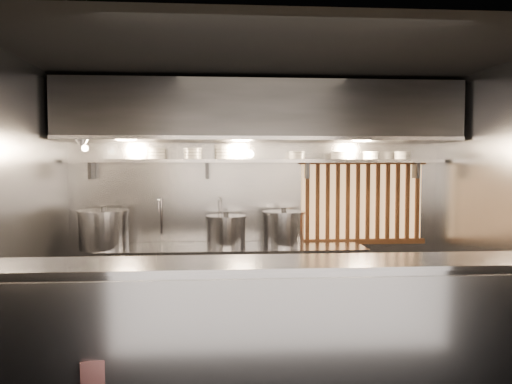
{
  "coord_description": "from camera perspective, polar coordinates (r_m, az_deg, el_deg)",
  "views": [
    {
      "loc": [
        -0.46,
        -4.56,
        1.84
      ],
      "look_at": [
        -0.08,
        0.55,
        1.56
      ],
      "focal_mm": 35.0,
      "sensor_mm": 36.0,
      "label": 1
    }
  ],
  "objects": [
    {
      "name": "wall_left",
      "position": [
        4.92,
        -25.6,
        -2.27
      ],
      "size": [
        0.0,
        3.0,
        3.0
      ],
      "primitive_type": "plane",
      "rotation": [
        1.57,
        0.0,
        1.57
      ],
      "color": "gray",
      "rests_on": "floor"
    },
    {
      "name": "floor",
      "position": [
        4.94,
        1.49,
        -18.71
      ],
      "size": [
        4.5,
        4.5,
        0.0
      ],
      "primitive_type": "plane",
      "color": "black",
      "rests_on": "ground"
    },
    {
      "name": "bowl_stack_3",
      "position": [
        5.95,
        4.7,
        4.19
      ],
      "size": [
        0.2,
        0.2,
        0.09
      ],
      "color": "silver",
      "rests_on": "bowl_shelf"
    },
    {
      "name": "stock_pot_left",
      "position": [
        5.84,
        -17.01,
        -4.07
      ],
      "size": [
        0.72,
        0.72,
        0.47
      ],
      "rotation": [
        0.0,
        0.0,
        -0.33
      ],
      "color": "#9A9AA0",
      "rests_on": "cooking_bench"
    },
    {
      "name": "stock_pot_right",
      "position": [
        5.81,
        3.18,
        -4.14
      ],
      "size": [
        0.59,
        0.59,
        0.44
      ],
      "rotation": [
        0.0,
        0.0,
        -0.19
      ],
      "color": "#9A9AA0",
      "rests_on": "cooking_bench"
    },
    {
      "name": "cooking_bench",
      "position": [
        5.86,
        -2.6,
        -10.56
      ],
      "size": [
        3.0,
        0.7,
        0.9
      ],
      "primitive_type": "cube",
      "color": "#9A9AA0",
      "rests_on": "floor"
    },
    {
      "name": "serving_counter",
      "position": [
        3.84,
        2.99,
        -16.17
      ],
      "size": [
        4.5,
        0.56,
        1.13
      ],
      "color": "#9A9AA0",
      "rests_on": "floor"
    },
    {
      "name": "bowl_stack_1",
      "position": [
        5.89,
        -7.24,
        4.38
      ],
      "size": [
        0.22,
        0.22,
        0.13
      ],
      "color": "silver",
      "rests_on": "bowl_shelf"
    },
    {
      "name": "bowl_stack_4",
      "position": [
        6.05,
        9.45,
        4.14
      ],
      "size": [
        0.21,
        0.21,
        0.09
      ],
      "color": "silver",
      "rests_on": "bowl_shelf"
    },
    {
      "name": "bowl_stack_6",
      "position": [
        6.28,
        16.42,
        4.02
      ],
      "size": [
        0.2,
        0.2,
        0.09
      ],
      "color": "silver",
      "rests_on": "bowl_shelf"
    },
    {
      "name": "bowl_stack_5",
      "position": [
        6.15,
        12.97,
        4.09
      ],
      "size": [
        0.2,
        0.2,
        0.09
      ],
      "color": "silver",
      "rests_on": "bowl_shelf"
    },
    {
      "name": "bowl_stack_2",
      "position": [
        5.88,
        -3.67,
        4.58
      ],
      "size": [
        0.24,
        0.24,
        0.17
      ],
      "color": "silver",
      "rests_on": "bowl_shelf"
    },
    {
      "name": "faucet_right",
      "position": [
        5.95,
        -4.13,
        -1.98
      ],
      "size": [
        0.04,
        0.3,
        0.5
      ],
      "color": "silver",
      "rests_on": "wall_back"
    },
    {
      "name": "red_placard",
      "position": [
        3.74,
        -17.58,
        -20.15
      ],
      "size": [
        0.23,
        0.07,
        0.32
      ],
      "primitive_type": "cube",
      "rotation": [
        0.0,
        0.0,
        0.22
      ],
      "color": "#B1121E",
      "rests_on": "serving_counter"
    },
    {
      "name": "bowl_shelf",
      "position": [
        5.9,
        0.23,
        3.56
      ],
      "size": [
        4.4,
        0.34,
        0.04
      ],
      "primitive_type": "cube",
      "color": "#9A9AA0",
      "rests_on": "wall_back"
    },
    {
      "name": "pendant_bulb",
      "position": [
        5.77,
        -0.67,
        4.38
      ],
      "size": [
        0.09,
        0.09,
        0.19
      ],
      "color": "#2D2D30",
      "rests_on": "exhaust_hood"
    },
    {
      "name": "wood_screen",
      "position": [
        6.28,
        12.05,
        -1.1
      ],
      "size": [
        1.56,
        0.09,
        1.04
      ],
      "color": "#E9AD69",
      "rests_on": "wall_back"
    },
    {
      "name": "ceiling",
      "position": [
        4.68,
        1.54,
        15.02
      ],
      "size": [
        4.5,
        4.5,
        0.0
      ],
      "primitive_type": "plane",
      "rotation": [
        3.14,
        0.0,
        0.0
      ],
      "color": "black",
      "rests_on": "wall_back"
    },
    {
      "name": "bowl_stack_0",
      "position": [
        5.92,
        -11.31,
        4.33
      ],
      "size": [
        0.22,
        0.22,
        0.13
      ],
      "color": "silver",
      "rests_on": "bowl_shelf"
    },
    {
      "name": "heat_lamp",
      "position": [
        5.6,
        -19.2,
        5.33
      ],
      "size": [
        0.25,
        0.35,
        0.2
      ],
      "color": "#9A9AA0",
      "rests_on": "exhaust_hood"
    },
    {
      "name": "wall_back",
      "position": [
        6.09,
        0.1,
        -0.97
      ],
      "size": [
        4.5,
        0.0,
        4.5
      ],
      "primitive_type": "plane",
      "rotation": [
        1.57,
        0.0,
        0.0
      ],
      "color": "gray",
      "rests_on": "floor"
    },
    {
      "name": "wall_right",
      "position": [
        5.32,
        26.41,
        -1.9
      ],
      "size": [
        0.0,
        3.0,
        3.0
      ],
      "primitive_type": "plane",
      "rotation": [
        1.57,
        0.0,
        -1.57
      ],
      "color": "gray",
      "rests_on": "floor"
    },
    {
      "name": "stock_pot_mid",
      "position": [
        5.77,
        -3.44,
        -4.41
      ],
      "size": [
        0.54,
        0.54,
        0.39
      ],
      "rotation": [
        0.0,
        0.0,
        -0.16
      ],
      "color": "#9A9AA0",
      "rests_on": "cooking_bench"
    },
    {
      "name": "faucet_left",
      "position": [
        5.99,
        -10.85,
        -1.99
      ],
      "size": [
        0.04,
        0.3,
        0.5
      ],
      "color": "silver",
      "rests_on": "wall_back"
    },
    {
      "name": "exhaust_hood",
      "position": [
        5.71,
        0.41,
        9.05
      ],
      "size": [
        4.4,
        0.81,
        0.65
      ],
      "color": "#2D2D30",
      "rests_on": "ceiling"
    }
  ]
}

